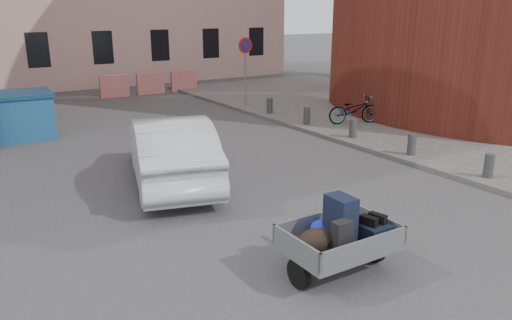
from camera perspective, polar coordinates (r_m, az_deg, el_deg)
ground at (r=9.15m, az=-2.01°, el=-7.53°), size 120.00×120.00×0.00m
sidewalk at (r=18.48m, az=18.74°, el=4.30°), size 9.00×24.00×0.12m
no_parking_sign at (r=19.64m, az=-1.23°, el=11.64°), size 0.60×0.09×2.65m
bollards at (r=15.11m, az=11.03°, el=3.56°), size 0.22×9.02×0.55m
barriers at (r=23.95m, az=-11.97°, el=8.56°), size 4.70×0.18×1.00m
trailer at (r=7.42m, az=9.42°, el=-8.62°), size 1.62×1.81×1.20m
silver_car at (r=11.32m, az=-9.74°, el=1.16°), size 2.84×4.90×1.53m
bicycle at (r=17.02m, az=11.13°, el=5.66°), size 1.86×1.17×0.92m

